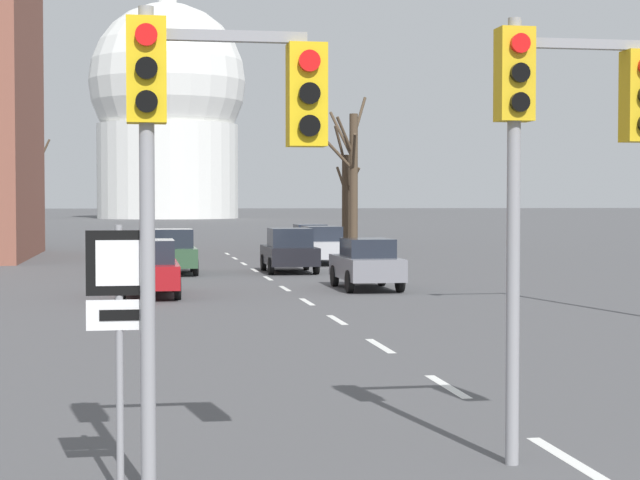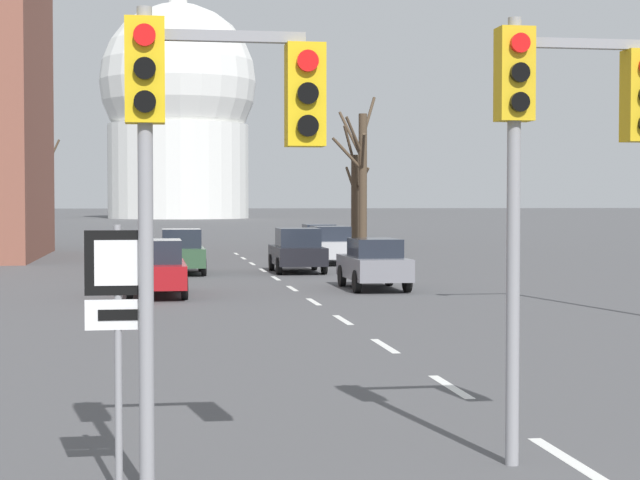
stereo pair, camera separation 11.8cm
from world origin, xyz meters
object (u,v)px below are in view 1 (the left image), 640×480
at_px(traffic_signal_centre_tall, 560,129).
at_px(traffic_signal_near_left, 205,129).
at_px(sedan_mid_centre, 150,268).
at_px(sedan_far_left, 310,239).
at_px(sedan_near_right, 321,245).
at_px(sedan_far_right, 367,263).
at_px(route_sign_post, 119,312).
at_px(sedan_near_left, 289,250).
at_px(sedan_distant_centre, 173,252).

bearing_deg(traffic_signal_centre_tall, traffic_signal_near_left, -170.03).
relative_size(traffic_signal_near_left, sedan_mid_centre, 1.06).
xyz_separation_m(sedan_mid_centre, sedan_far_left, (8.47, 23.88, -0.04)).
xyz_separation_m(sedan_near_right, sedan_far_right, (-0.86, -13.53, -0.01)).
xyz_separation_m(traffic_signal_near_left, sedan_far_left, (8.14, 45.14, -2.64)).
bearing_deg(sedan_far_right, route_sign_post, -107.60).
height_order(sedan_mid_centre, sedan_far_left, sedan_mid_centre).
height_order(sedan_near_left, sedan_distant_centre, sedan_near_left).
relative_size(sedan_near_right, sedan_far_right, 1.14).
bearing_deg(sedan_mid_centre, sedan_distant_centre, 84.16).
xyz_separation_m(route_sign_post, sedan_far_right, (7.14, 22.51, -0.91)).
relative_size(sedan_far_left, sedan_far_right, 1.05).
relative_size(sedan_near_right, sedan_far_left, 1.08).
relative_size(traffic_signal_near_left, sedan_near_right, 0.98).
bearing_deg(sedan_far_right, traffic_signal_centre_tall, -96.87).
xyz_separation_m(sedan_near_left, sedan_far_left, (3.07, 14.35, -0.07)).
xyz_separation_m(sedan_mid_centre, sedan_distant_centre, (0.95, 9.31, 0.03)).
bearing_deg(sedan_near_right, traffic_signal_near_left, -101.29).
relative_size(traffic_signal_centre_tall, sedan_near_left, 1.16).
bearing_deg(sedan_near_right, sedan_distant_centre, -139.92).
height_order(traffic_signal_near_left, sedan_far_left, traffic_signal_near_left).
distance_m(sedan_near_left, sedan_near_right, 5.74).
relative_size(sedan_mid_centre, sedan_far_right, 1.06).
bearing_deg(sedan_far_left, route_sign_post, -101.20).
bearing_deg(traffic_signal_near_left, route_sign_post, 174.55).
height_order(traffic_signal_centre_tall, sedan_far_left, traffic_signal_centre_tall).
relative_size(sedan_near_left, sedan_distant_centre, 1.02).
bearing_deg(traffic_signal_near_left, traffic_signal_centre_tall, 9.97).
distance_m(traffic_signal_centre_tall, sedan_far_right, 22.26).
relative_size(traffic_signal_near_left, sedan_distant_centre, 1.16).
bearing_deg(traffic_signal_near_left, sedan_far_left, 79.78).
distance_m(sedan_near_right, sedan_far_left, 9.07).
bearing_deg(sedan_distant_centre, traffic_signal_centre_tall, -84.11).
relative_size(traffic_signal_centre_tall, sedan_near_right, 1.01).
xyz_separation_m(traffic_signal_near_left, sedan_mid_centre, (-0.33, 21.27, -2.60)).
bearing_deg(sedan_mid_centre, sedan_far_left, 70.48).
height_order(sedan_near_right, sedan_far_left, sedan_near_right).
xyz_separation_m(traffic_signal_centre_tall, sedan_far_right, (2.64, 21.94, -2.68)).
height_order(route_sign_post, sedan_near_right, route_sign_post).
bearing_deg(traffic_signal_near_left, sedan_near_left, 80.65).
height_order(traffic_signal_near_left, sedan_near_right, traffic_signal_near_left).
bearing_deg(route_sign_post, traffic_signal_centre_tall, 7.31).
xyz_separation_m(traffic_signal_near_left, sedan_far_right, (6.36, 22.59, -2.60)).
height_order(traffic_signal_near_left, sedan_distant_centre, traffic_signal_near_left).
bearing_deg(sedan_mid_centre, route_sign_post, -91.25).
xyz_separation_m(traffic_signal_near_left, traffic_signal_centre_tall, (3.71, 0.65, 0.08)).
bearing_deg(sedan_far_right, sedan_mid_centre, -168.81).
distance_m(sedan_far_left, sedan_distant_centre, 16.39).
bearing_deg(sedan_far_left, sedan_far_right, -94.52).
bearing_deg(sedan_mid_centre, sedan_near_right, 63.08).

